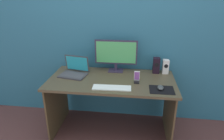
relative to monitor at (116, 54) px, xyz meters
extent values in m
plane|color=brown|center=(-0.02, -0.26, -0.93)|extent=(8.00, 8.00, 0.00)
cube|color=#2D6B88|center=(-0.02, 0.15, 0.32)|extent=(6.00, 0.04, 2.50)
cube|color=brown|center=(-0.02, -0.26, -0.23)|extent=(1.44, 0.70, 0.03)
cube|color=brown|center=(-0.70, -0.26, -0.59)|extent=(0.02, 0.66, 0.68)
cube|color=brown|center=(0.65, -0.26, -0.59)|extent=(0.02, 0.66, 0.68)
cube|color=#332C45|center=(0.00, 0.00, -0.21)|extent=(0.18, 0.14, 0.01)
cylinder|color=#332C45|center=(0.00, 0.00, -0.17)|extent=(0.04, 0.04, 0.08)
cube|color=#332C45|center=(0.00, 0.00, 0.02)|extent=(0.52, 0.02, 0.30)
cube|color=#4CB266|center=(0.00, -0.01, 0.02)|extent=(0.48, 0.00, 0.26)
cube|color=white|center=(0.60, 0.00, -0.13)|extent=(0.07, 0.08, 0.17)
cylinder|color=black|center=(0.60, -0.04, -0.11)|extent=(0.05, 0.00, 0.05)
cube|color=black|center=(0.49, 0.00, -0.12)|extent=(0.08, 0.08, 0.19)
cylinder|color=black|center=(0.49, -0.04, -0.10)|extent=(0.05, 0.00, 0.05)
cube|color=#3F3D44|center=(-0.49, -0.22, -0.21)|extent=(0.34, 0.27, 0.02)
cube|color=#47474C|center=(-0.49, -0.23, -0.20)|extent=(0.29, 0.20, 0.00)
cube|color=#3F3D44|center=(-0.46, -0.10, -0.10)|extent=(0.31, 0.09, 0.20)
cube|color=#26A5BF|center=(-0.47, -0.11, -0.10)|extent=(0.28, 0.08, 0.18)
sphere|color=silver|center=(-0.46, 0.00, -0.15)|extent=(0.15, 0.15, 0.15)
cube|color=white|center=(0.01, -0.48, -0.21)|extent=(0.40, 0.13, 0.01)
cube|color=black|center=(0.52, -0.46, -0.22)|extent=(0.25, 0.20, 0.00)
ellipsoid|color=#404648|center=(0.51, -0.45, -0.20)|extent=(0.06, 0.10, 0.04)
cube|color=black|center=(0.26, -0.32, -0.21)|extent=(0.06, 0.05, 0.02)
cube|color=white|center=(0.26, -0.31, -0.14)|extent=(0.06, 0.03, 0.12)
cube|color=#A559BF|center=(0.26, -0.31, -0.14)|extent=(0.05, 0.02, 0.10)
camera|label=1|loc=(0.24, -2.32, 0.73)|focal=32.10mm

